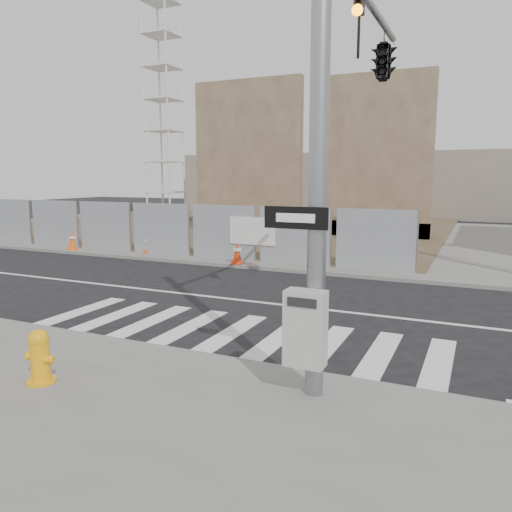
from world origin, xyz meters
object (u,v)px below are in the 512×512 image
at_px(signal_pole, 367,84).
at_px(traffic_cone_d, 237,253).
at_px(fire_hydrant, 40,356).
at_px(traffic_cone_b, 72,240).
at_px(crane_tower, 163,85).
at_px(traffic_cone_c, 148,243).

xyz_separation_m(signal_pole, traffic_cone_d, (-5.73, 6.27, -4.28)).
height_order(fire_hydrant, traffic_cone_d, fire_hydrant).
height_order(traffic_cone_b, traffic_cone_d, traffic_cone_d).
bearing_deg(signal_pole, fire_hydrant, -133.06).
height_order(crane_tower, traffic_cone_c, crane_tower).
distance_m(signal_pole, crane_tower, 26.21).
xyz_separation_m(traffic_cone_c, traffic_cone_d, (4.51, -0.91, 0.00)).
bearing_deg(fire_hydrant, traffic_cone_b, 109.39).
bearing_deg(traffic_cone_b, traffic_cone_c, 11.37).
bearing_deg(crane_tower, traffic_cone_d, -47.38).
bearing_deg(fire_hydrant, crane_tower, 97.28).
xyz_separation_m(crane_tower, fire_hydrant, (13.67, -23.14, -8.50)).
xyz_separation_m(signal_pole, crane_tower, (-17.49, 19.05, 4.24)).
xyz_separation_m(fire_hydrant, traffic_cone_c, (-6.42, 11.26, -0.03)).
bearing_deg(signal_pole, traffic_cone_b, 154.45).
bearing_deg(traffic_cone_b, traffic_cone_d, -1.70).
xyz_separation_m(crane_tower, traffic_cone_d, (11.76, -12.78, -8.52)).
relative_size(crane_tower, traffic_cone_d, 23.10).
height_order(signal_pole, crane_tower, crane_tower).
bearing_deg(traffic_cone_c, signal_pole, -34.99).
relative_size(crane_tower, traffic_cone_c, 23.32).
height_order(traffic_cone_b, traffic_cone_c, same).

